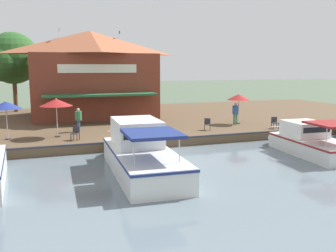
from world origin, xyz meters
name	(u,v)px	position (x,y,z in m)	size (l,w,h in m)	color
ground_plane	(155,150)	(0.00, 0.00, 0.00)	(220.00, 220.00, 0.00)	#4C5B47
quay_deck	(118,121)	(-11.00, 0.00, 0.30)	(22.00, 56.00, 0.60)	brown
quay_edge_fender	(155,139)	(-0.10, 0.00, 0.65)	(0.20, 50.40, 0.10)	#2D2D33
waterfront_restaurant	(91,73)	(-13.25, -1.90, 4.55)	(9.90, 11.26, 7.90)	brown
patio_umbrella_mid_patio_right	(239,97)	(-4.43, 8.44, 2.75)	(1.88, 1.88, 2.42)	#B7B7B7
patio_umbrella_by_entrance	(56,103)	(-3.34, -5.65, 2.85)	(2.08, 2.08, 2.53)	#B7B7B7
patio_umbrella_near_quay_edge	(6,105)	(-3.49, -8.67, 2.78)	(1.94, 1.94, 2.46)	#B7B7B7
cafe_chair_facing_river	(75,132)	(-1.86, -4.65, 1.08)	(0.60, 0.60, 0.85)	#2D2D33
cafe_chair_under_first_umbrella	(150,123)	(-3.95, 0.83, 1.08)	(0.58, 0.58, 0.85)	#2D2D33
cafe_chair_back_row_seat	(207,124)	(-2.42, 4.73, 1.08)	(0.59, 0.59, 0.85)	#2D2D33
cafe_chair_mid_patio	(152,125)	(-3.12, 0.74, 1.08)	(0.57, 0.57, 0.85)	#2D2D33
cafe_chair_far_corner_seat	(275,122)	(-1.40, 9.77, 1.08)	(0.53, 0.53, 0.85)	#2D2D33
person_near_entrance	(235,111)	(-4.13, 8.00, 1.68)	(0.49, 0.49, 1.72)	#337547
person_at_quay_edge	(78,117)	(-4.96, -4.11, 1.64)	(0.47, 0.47, 1.67)	#2D5193
motorboat_distant_upstream	(139,152)	(4.17, -2.23, 0.96)	(9.14, 3.13, 2.45)	white
motorboat_nearest_quay	(307,141)	(4.04, 8.20, 0.76)	(6.93, 2.98, 2.07)	silver
tree_upstream_bank	(11,60)	(-19.11, -8.95, 5.86)	(5.44, 5.18, 7.99)	brown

